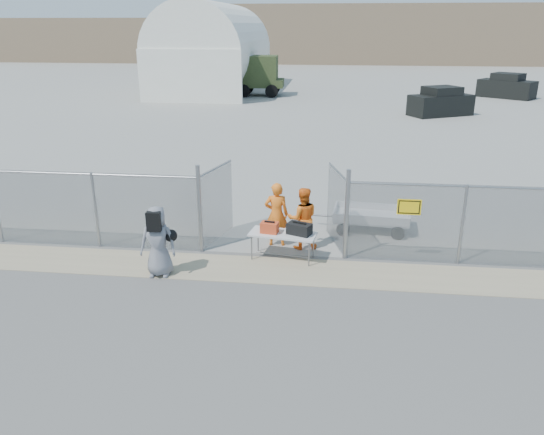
# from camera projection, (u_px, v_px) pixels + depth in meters

# --- Properties ---
(ground) EXTENTS (160.00, 160.00, 0.00)m
(ground) POSITION_uv_depth(u_px,v_px,m) (262.00, 288.00, 12.86)
(ground) COLOR #515151
(tarmac_inside) EXTENTS (160.00, 80.00, 0.01)m
(tarmac_inside) POSITION_uv_depth(u_px,v_px,m) (319.00, 89.00, 52.04)
(tarmac_inside) COLOR gray
(tarmac_inside) RESTS_ON ground
(dirt_strip) EXTENTS (44.00, 1.60, 0.01)m
(dirt_strip) POSITION_uv_depth(u_px,v_px,m) (268.00, 270.00, 13.79)
(dirt_strip) COLOR tan
(dirt_strip) RESTS_ON ground
(distant_hills) EXTENTS (140.00, 6.00, 9.00)m
(distant_hills) POSITION_uv_depth(u_px,v_px,m) (360.00, 34.00, 83.53)
(distant_hills) COLOR #7F684F
(distant_hills) RESTS_ON ground
(chain_link_fence) EXTENTS (40.00, 0.20, 2.20)m
(chain_link_fence) POSITION_uv_depth(u_px,v_px,m) (272.00, 217.00, 14.35)
(chain_link_fence) COLOR gray
(chain_link_fence) RESTS_ON ground
(quonset_hangar) EXTENTS (9.00, 18.00, 8.00)m
(quonset_hangar) POSITION_uv_depth(u_px,v_px,m) (214.00, 47.00, 49.90)
(quonset_hangar) COLOR white
(quonset_hangar) RESTS_ON ground
(folding_table) EXTENTS (1.87, 1.01, 0.75)m
(folding_table) POSITION_uv_depth(u_px,v_px,m) (283.00, 246.00, 14.34)
(folding_table) COLOR silver
(folding_table) RESTS_ON ground
(orange_bag) EXTENTS (0.50, 0.37, 0.29)m
(orange_bag) POSITION_uv_depth(u_px,v_px,m) (269.00, 228.00, 14.20)
(orange_bag) COLOR #E04821
(orange_bag) RESTS_ON folding_table
(black_duffel) EXTENTS (0.72, 0.58, 0.30)m
(black_duffel) POSITION_uv_depth(u_px,v_px,m) (299.00, 229.00, 14.09)
(black_duffel) COLOR black
(black_duffel) RESTS_ON folding_table
(security_worker_left) EXTENTS (0.72, 0.51, 1.88)m
(security_worker_left) POSITION_uv_depth(u_px,v_px,m) (276.00, 214.00, 15.06)
(security_worker_left) COLOR orange
(security_worker_left) RESTS_ON ground
(security_worker_right) EXTENTS (0.98, 0.82, 1.79)m
(security_worker_right) POSITION_uv_depth(u_px,v_px,m) (303.00, 218.00, 14.88)
(security_worker_right) COLOR orange
(security_worker_right) RESTS_ON ground
(visitor) EXTENTS (0.93, 0.63, 1.84)m
(visitor) POSITION_uv_depth(u_px,v_px,m) (158.00, 241.00, 13.24)
(visitor) COLOR slate
(visitor) RESTS_ON ground
(utility_trailer) EXTENTS (3.09, 1.78, 0.72)m
(utility_trailer) POSITION_uv_depth(u_px,v_px,m) (371.00, 219.00, 16.38)
(utility_trailer) COLOR silver
(utility_trailer) RESTS_ON ground
(military_truck) EXTENTS (7.33, 2.96, 3.45)m
(military_truck) POSITION_uv_depth(u_px,v_px,m) (243.00, 76.00, 47.02)
(military_truck) COLOR #344220
(military_truck) RESTS_ON ground
(parked_vehicle_near) EXTENTS (4.71, 3.75, 1.95)m
(parked_vehicle_near) POSITION_uv_depth(u_px,v_px,m) (441.00, 102.00, 36.78)
(parked_vehicle_near) COLOR black
(parked_vehicle_near) RESTS_ON ground
(parked_vehicle_mid) EXTENTS (4.82, 4.37, 2.04)m
(parked_vehicle_mid) POSITION_uv_depth(u_px,v_px,m) (507.00, 86.00, 45.69)
(parked_vehicle_mid) COLOR black
(parked_vehicle_mid) RESTS_ON ground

